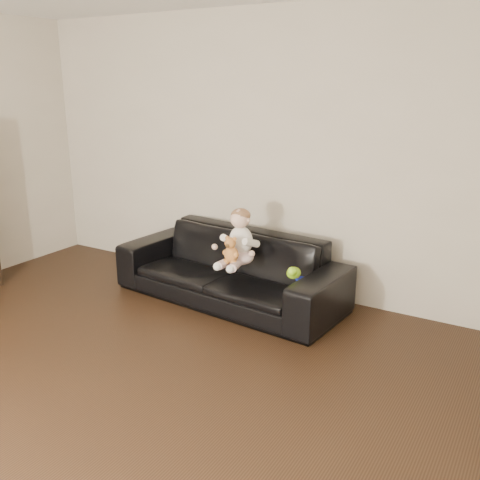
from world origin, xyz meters
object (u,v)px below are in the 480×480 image
Objects in this scene: baby at (239,240)px; toy_blue_disc at (301,279)px; teddy_bear at (231,250)px; toy_green at (294,273)px; sofa at (229,268)px; toy_rattle at (296,275)px.

toy_blue_disc is at bearing -11.64° from baby.
baby reaches higher than teddy_bear.
teddy_bear is (0.01, -0.15, -0.05)m from baby.
toy_green reaches higher than toy_blue_disc.
sofa is at bearing 165.88° from toy_green.
toy_rattle is (0.57, 0.09, -0.14)m from teddy_bear.
sofa reaches higher than toy_rattle.
toy_green is 0.08m from toy_blue_disc.
baby reaches higher than toy_rattle.
baby is 5.40× the size of toy_blue_disc.
toy_rattle is (0.58, -0.07, -0.19)m from baby.
toy_green is 0.02m from toy_rattle.
toy_green is at bearing -175.81° from toy_blue_disc.
sofa is 15.60× the size of toy_green.
toy_green is (0.73, -0.18, 0.15)m from sofa.
teddy_bear is 3.36× the size of toy_rattle.
sofa is 0.82m from toy_blue_disc.
toy_rattle is 0.75× the size of toy_blue_disc.
toy_rattle is at bearing -177.65° from toy_blue_disc.
teddy_bear is at bearing -50.42° from sofa.
baby is 0.59m from toy_green.
sofa is 23.17× the size of toy_blue_disc.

